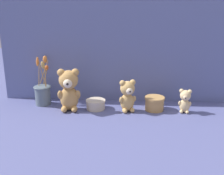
# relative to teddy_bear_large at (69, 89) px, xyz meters

# --- Properties ---
(ground_plane) EXTENTS (4.00, 4.00, 0.00)m
(ground_plane) POSITION_rel_teddy_bear_large_xyz_m (0.24, 0.02, -0.13)
(ground_plane) COLOR #4C5184
(backdrop_wall) EXTENTS (1.37, 0.02, 0.61)m
(backdrop_wall) POSITION_rel_teddy_bear_large_xyz_m (0.24, 0.18, 0.18)
(backdrop_wall) COLOR slate
(backdrop_wall) RESTS_ON ground
(teddy_bear_large) EXTENTS (0.13, 0.12, 0.24)m
(teddy_bear_large) POSITION_rel_teddy_bear_large_xyz_m (0.00, 0.00, 0.00)
(teddy_bear_large) COLOR tan
(teddy_bear_large) RESTS_ON ground
(teddy_bear_medium) EXTENTS (0.10, 0.10, 0.18)m
(teddy_bear_medium) POSITION_rel_teddy_bear_large_xyz_m (0.33, 0.00, -0.03)
(teddy_bear_medium) COLOR tan
(teddy_bear_medium) RESTS_ON ground
(teddy_bear_small) EXTENTS (0.07, 0.07, 0.14)m
(teddy_bear_small) POSITION_rel_teddy_bear_large_xyz_m (0.65, 0.01, -0.06)
(teddy_bear_small) COLOR #DBBC84
(teddy_bear_small) RESTS_ON ground
(flower_vase) EXTENTS (0.10, 0.14, 0.30)m
(flower_vase) POSITION_rel_teddy_bear_large_xyz_m (-0.18, 0.08, -0.05)
(flower_vase) COLOR slate
(flower_vase) RESTS_ON ground
(decorative_tin_tall) EXTENTS (0.11, 0.11, 0.05)m
(decorative_tin_tall) POSITION_rel_teddy_bear_large_xyz_m (0.15, 0.03, -0.10)
(decorative_tin_tall) COLOR beige
(decorative_tin_tall) RESTS_ON ground
(decorative_tin_short) EXTENTS (0.11, 0.11, 0.08)m
(decorative_tin_short) POSITION_rel_teddy_bear_large_xyz_m (0.48, 0.03, -0.09)
(decorative_tin_short) COLOR tan
(decorative_tin_short) RESTS_ON ground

